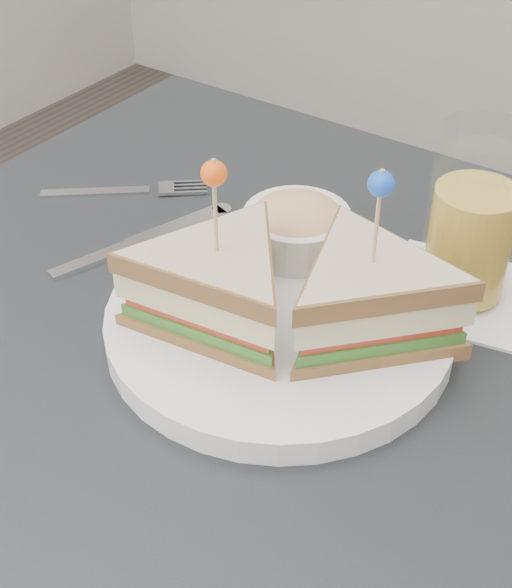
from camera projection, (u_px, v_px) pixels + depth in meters
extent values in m
cube|color=black|center=(240.00, 356.00, 0.69)|extent=(0.80, 0.80, 0.03)
cylinder|color=black|center=(193.00, 324.00, 1.31)|extent=(0.04, 0.04, 0.72)
cylinder|color=white|center=(279.00, 325.00, 0.69)|extent=(0.38, 0.38, 0.02)
cylinder|color=white|center=(279.00, 314.00, 0.68)|extent=(0.38, 0.38, 0.01)
cylinder|color=#D9B27D|center=(215.00, 214.00, 0.61)|extent=(0.00, 0.00, 0.09)
sphere|color=#FF5910|center=(214.00, 173.00, 0.59)|extent=(0.03, 0.03, 0.02)
cylinder|color=#D9B27D|center=(376.00, 225.00, 0.60)|extent=(0.00, 0.00, 0.09)
sphere|color=blue|center=(381.00, 184.00, 0.57)|extent=(0.03, 0.03, 0.02)
cylinder|color=white|center=(296.00, 233.00, 0.75)|extent=(0.13, 0.13, 0.04)
ellipsoid|color=#E0B772|center=(297.00, 219.00, 0.74)|extent=(0.11, 0.11, 0.04)
cube|color=silver|center=(95.00, 192.00, 0.87)|extent=(0.10, 0.08, 0.00)
cube|color=silver|center=(166.00, 188.00, 0.88)|extent=(0.03, 0.03, 0.00)
cube|color=silver|center=(95.00, 259.00, 0.77)|extent=(0.04, 0.09, 0.01)
cube|color=silver|center=(177.00, 226.00, 0.82)|extent=(0.05, 0.11, 0.00)
cylinder|color=silver|center=(222.00, 209.00, 0.84)|extent=(0.03, 0.03, 0.00)
cube|color=white|center=(459.00, 293.00, 0.74)|extent=(0.15, 0.15, 0.00)
cylinder|color=gold|center=(469.00, 241.00, 0.70)|extent=(0.08, 0.08, 0.10)
cylinder|color=white|center=(474.00, 217.00, 0.69)|extent=(0.09, 0.09, 0.16)
cube|color=white|center=(493.00, 193.00, 0.68)|extent=(0.03, 0.03, 0.02)
cube|color=white|center=(460.00, 200.00, 0.68)|extent=(0.02, 0.02, 0.02)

